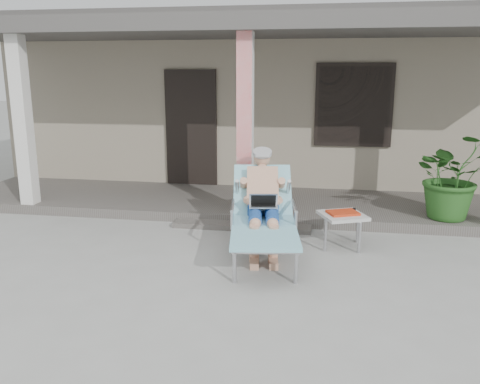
# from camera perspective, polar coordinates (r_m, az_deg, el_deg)

# --- Properties ---
(ground) EXTENTS (60.00, 60.00, 0.00)m
(ground) POSITION_cam_1_polar(r_m,az_deg,el_deg) (5.67, -2.94, -9.72)
(ground) COLOR #9E9E99
(ground) RESTS_ON ground
(house) EXTENTS (10.40, 5.40, 3.30)m
(house) POSITION_cam_1_polar(r_m,az_deg,el_deg) (11.65, 4.06, 10.67)
(house) COLOR gray
(house) RESTS_ON ground
(porch_deck) EXTENTS (10.00, 2.00, 0.15)m
(porch_deck) POSITION_cam_1_polar(r_m,az_deg,el_deg) (8.44, 1.49, -1.32)
(porch_deck) COLOR #605B56
(porch_deck) RESTS_ON ground
(porch_overhang) EXTENTS (10.00, 2.30, 2.85)m
(porch_overhang) POSITION_cam_1_polar(r_m,az_deg,el_deg) (8.13, 1.55, 17.41)
(porch_overhang) COLOR silver
(porch_overhang) RESTS_ON porch_deck
(porch_step) EXTENTS (2.00, 0.30, 0.07)m
(porch_step) POSITION_cam_1_polar(r_m,az_deg,el_deg) (7.36, 0.20, -3.86)
(porch_step) COLOR #605B56
(porch_step) RESTS_ON ground
(lounger) EXTENTS (1.04, 2.08, 1.31)m
(lounger) POSITION_cam_1_polar(r_m,az_deg,el_deg) (6.25, 2.64, 0.30)
(lounger) COLOR #B7B7BC
(lounger) RESTS_ON ground
(side_table) EXTENTS (0.69, 0.69, 0.47)m
(side_table) POSITION_cam_1_polar(r_m,az_deg,el_deg) (6.65, 11.45, -2.78)
(side_table) COLOR beige
(side_table) RESTS_ON ground
(potted_palm) EXTENTS (1.31, 1.19, 1.25)m
(potted_palm) POSITION_cam_1_polar(r_m,az_deg,el_deg) (7.84, 22.79, 1.69)
(potted_palm) COLOR #26591E
(potted_palm) RESTS_ON porch_deck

